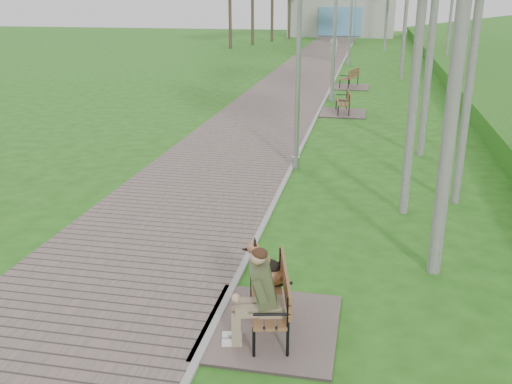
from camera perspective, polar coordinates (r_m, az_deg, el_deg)
ground at (r=8.81m, az=-1.61°, el=-8.18°), size 120.00×120.00×0.00m
walkway at (r=29.60m, az=4.52°, el=11.41°), size 3.50×67.00×0.04m
kerb at (r=29.44m, az=7.97°, el=11.26°), size 0.10×67.00×0.05m
building_north at (r=58.71m, az=8.57°, el=17.11°), size 10.00×5.20×4.00m
bench_main at (r=7.27m, az=0.78°, el=-10.87°), size 1.68×1.87×1.47m
bench_second at (r=20.62m, az=8.64°, el=8.24°), size 1.59×1.76×0.97m
bench_third at (r=26.55m, az=9.29°, el=10.69°), size 1.71×1.90×1.05m
lamp_post_near at (r=13.50m, az=4.23°, el=12.00°), size 0.19×0.19×5.04m
lamp_post_second at (r=22.63m, az=7.88°, el=15.81°), size 0.23×0.23×5.88m
lamp_post_third at (r=34.47m, az=9.48°, el=16.87°), size 0.23×0.23×5.85m
lamp_post_far at (r=50.82m, az=9.89°, el=16.87°), size 0.18×0.18×4.55m
pedestrian_near at (r=39.68m, az=7.80°, el=14.32°), size 0.59×0.45×1.44m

